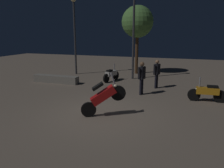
{
  "coord_description": "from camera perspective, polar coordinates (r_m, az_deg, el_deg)",
  "views": [
    {
      "loc": [
        2.88,
        -7.21,
        3.01
      ],
      "look_at": [
        0.19,
        0.81,
        1.0
      ],
      "focal_mm": 34.33,
      "sensor_mm": 36.0,
      "label": 1
    }
  ],
  "objects": [
    {
      "name": "ground_plane",
      "position": [
        8.33,
        -3.03,
        -7.85
      ],
      "size": [
        40.0,
        40.0,
        0.0
      ],
      "primitive_type": "plane",
      "color": "#756656"
    },
    {
      "name": "motorcycle_red_foreground",
      "position": [
        7.85,
        -2.36,
        -3.42
      ],
      "size": [
        1.52,
        0.85,
        1.63
      ],
      "rotation": [
        0.0,
        0.0,
        0.48
      ],
      "color": "black",
      "rests_on": "ground_plane"
    },
    {
      "name": "motorcycle_white_parked_left",
      "position": [
        13.74,
        -0.21,
        2.58
      ],
      "size": [
        0.55,
        1.63,
        1.11
      ],
      "rotation": [
        0.0,
        0.0,
        1.3
      ],
      "color": "black",
      "rests_on": "ground_plane"
    },
    {
      "name": "motorcycle_orange_parked_right",
      "position": [
        10.48,
        24.05,
        -2.03
      ],
      "size": [
        1.66,
        0.37,
        1.11
      ],
      "rotation": [
        0.0,
        0.0,
        3.22
      ],
      "color": "black",
      "rests_on": "ground_plane"
    },
    {
      "name": "person_rider_beside",
      "position": [
        10.68,
        7.93,
        2.33
      ],
      "size": [
        0.33,
        0.66,
        1.66
      ],
      "rotation": [
        0.0,
        0.0,
        5.99
      ],
      "color": "black",
      "rests_on": "ground_plane"
    },
    {
      "name": "person_bystander_far",
      "position": [
        12.13,
        11.84,
        3.29
      ],
      "size": [
        0.34,
        0.65,
        1.6
      ],
      "rotation": [
        0.0,
        0.0,
        5.95
      ],
      "color": "black",
      "rests_on": "ground_plane"
    },
    {
      "name": "streetlamp_near",
      "position": [
        14.3,
        5.81,
        15.39
      ],
      "size": [
        0.36,
        0.36,
        5.65
      ],
      "color": "#38383D",
      "rests_on": "ground_plane"
    },
    {
      "name": "streetlamp_far",
      "position": [
        16.21,
        -9.96,
        14.74
      ],
      "size": [
        0.36,
        0.36,
        5.51
      ],
      "color": "#38383D",
      "rests_on": "ground_plane"
    },
    {
      "name": "tree_left_bg",
      "position": [
        16.33,
        6.81,
        16.06
      ],
      "size": [
        2.31,
        2.31,
        4.99
      ],
      "color": "#4C331E",
      "rests_on": "ground_plane"
    },
    {
      "name": "planter_wall_low",
      "position": [
        13.79,
        -14.71,
        1.27
      ],
      "size": [
        2.97,
        0.5,
        0.45
      ],
      "color": "gray",
      "rests_on": "ground_plane"
    }
  ]
}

